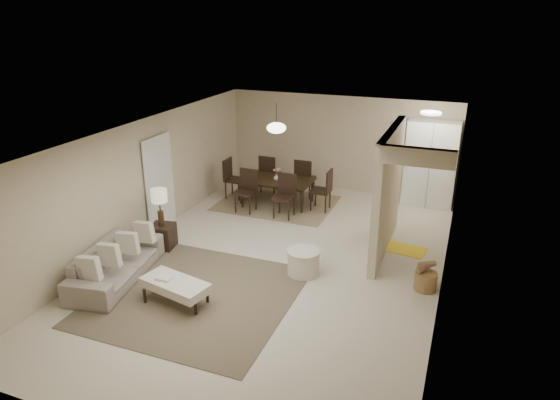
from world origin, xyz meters
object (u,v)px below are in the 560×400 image
at_px(side_table, 163,236).
at_px(pantry_cabinet, 430,164).
at_px(sofa, 116,263).
at_px(ottoman_bench, 175,285).
at_px(dining_table, 277,192).
at_px(round_pouf, 303,262).
at_px(wicker_basket, 426,281).

bearing_deg(side_table, pantry_cabinet, 42.72).
distance_m(sofa, side_table, 1.38).
relative_size(pantry_cabinet, ottoman_bench, 1.70).
relative_size(ottoman_bench, dining_table, 0.70).
bearing_deg(dining_table, round_pouf, -60.35).
bearing_deg(round_pouf, sofa, -155.75).
xyz_separation_m(pantry_cabinet, wicker_basket, (0.40, -4.15, -0.89)).
distance_m(side_table, dining_table, 3.36).
bearing_deg(dining_table, side_table, -111.61).
distance_m(side_table, wicker_basket, 5.16).
distance_m(ottoman_bench, dining_table, 4.80).
height_order(side_table, wicker_basket, side_table).
height_order(sofa, wicker_basket, sofa).
bearing_deg(ottoman_bench, wicker_basket, 39.03).
relative_size(side_table, dining_table, 0.28).
distance_m(pantry_cabinet, ottoman_bench, 6.99).
xyz_separation_m(ottoman_bench, side_table, (-1.36, 1.68, -0.08)).
bearing_deg(wicker_basket, ottoman_bench, -153.16).
height_order(pantry_cabinet, ottoman_bench, pantry_cabinet).
bearing_deg(ottoman_bench, dining_table, 103.48).
bearing_deg(round_pouf, pantry_cabinet, 68.36).
bearing_deg(ottoman_bench, pantry_cabinet, 73.00).
distance_m(ottoman_bench, round_pouf, 2.35).
xyz_separation_m(pantry_cabinet, round_pouf, (-1.74, -4.39, -0.82)).
distance_m(round_pouf, wicker_basket, 2.16).
bearing_deg(round_pouf, wicker_basket, 6.39).
bearing_deg(ottoman_bench, side_table, 141.18).
height_order(round_pouf, dining_table, dining_table).
relative_size(pantry_cabinet, side_table, 4.23).
relative_size(side_table, wicker_basket, 1.30).
relative_size(pantry_cabinet, round_pouf, 3.48).
bearing_deg(dining_table, wicker_basket, -36.18).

